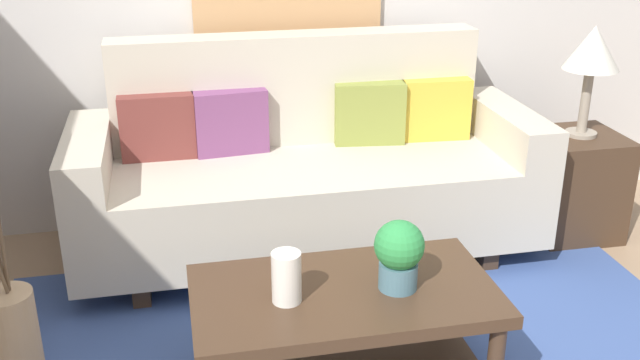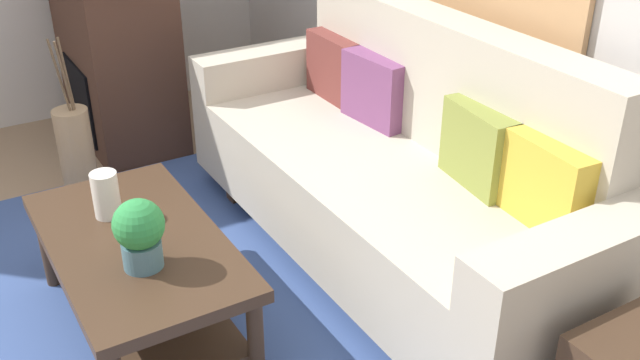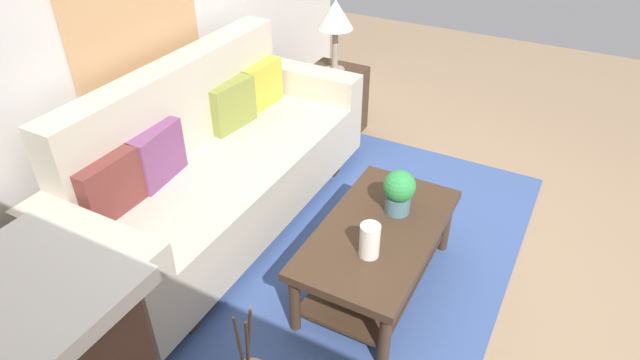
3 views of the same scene
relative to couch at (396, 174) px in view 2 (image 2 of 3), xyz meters
The scene contains 14 objects.
area_rug 1.03m from the couch, 88.45° to the right, with size 2.95×1.79×0.01m, color #3D5693.
couch is the anchor object (origin of this frame).
throw_pillow_maroon 0.77m from the couch, behind, with size 0.36×0.12×0.32m, color brown.
throw_pillow_plum 0.45m from the couch, 160.62° to the left, with size 0.36×0.12×0.32m, color #7A4270.
throw_pillow_olive 0.45m from the couch, 19.38° to the left, with size 0.36×0.12×0.32m, color olive.
throw_pillow_mustard 0.77m from the couch, ahead, with size 0.36×0.12×0.32m, color gold.
coffee_table 1.15m from the couch, 94.12° to the right, with size 1.10×0.60×0.43m.
tabletop_vase 1.21m from the couch, 104.21° to the right, with size 0.10×0.10×0.19m, color white.
potted_plant_tabletop 1.18m from the couch, 84.71° to the right, with size 0.18×0.18×0.26m.
fireplace 2.01m from the couch, 161.46° to the right, with size 1.02×0.58×1.16m.
floor_vase 1.65m from the couch, 138.61° to the right, with size 0.17×0.17×0.52m, color tan.
floor_vase_branch_a 1.65m from the couch, 138.14° to the right, with size 0.01×0.01×0.36m, color brown.
floor_vase_branch_b 1.66m from the couch, 139.30° to the right, with size 0.01×0.01×0.36m, color brown.
floor_vase_branch_c 1.68m from the couch, 138.38° to the right, with size 0.01×0.01×0.36m, color brown.
Camera 2 is at (2.23, -0.29, 1.92)m, focal length 41.12 mm.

